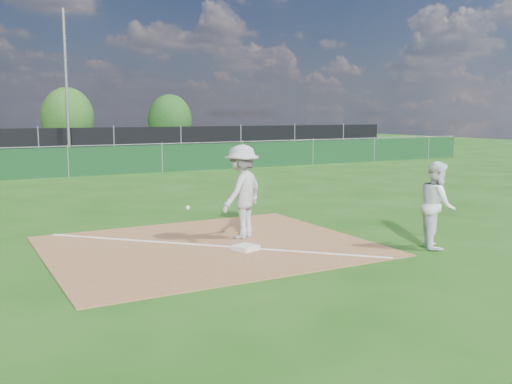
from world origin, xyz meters
The scene contains 14 objects.
ground centered at (0.00, 10.00, 0.00)m, with size 90.00×90.00×0.00m, color #1A490F.
infield_dirt centered at (0.00, 1.00, 0.01)m, with size 6.00×5.00×0.02m, color brown.
foul_line centered at (0.00, 1.00, 0.03)m, with size 0.08×7.00×0.01m, color white.
green_fence centered at (0.00, 15.00, 0.60)m, with size 44.00×0.05×1.20m, color black.
black_fence centered at (0.00, 23.00, 0.90)m, with size 46.00×0.04×1.80m, color black.
parking_lot centered at (0.00, 28.00, 0.01)m, with size 46.00×9.00×0.01m, color black.
light_pole centered at (1.50, 22.70, 4.00)m, with size 0.16×0.16×8.00m, color slate.
first_base centered at (0.47, 0.34, 0.06)m, with size 0.40×0.40×0.08m, color silver.
play_at_first centered at (0.91, 1.33, 0.98)m, with size 2.00×1.26×1.91m.
runner centered at (3.81, -1.17, 0.83)m, with size 0.81×0.63×1.67m, color white.
car_mid centered at (0.74, 27.43, 0.69)m, with size 1.43×4.10×1.35m, color black.
car_right centered at (6.77, 26.59, 0.62)m, with size 1.70×4.19×1.22m, color black.
tree_mid centered at (3.64, 34.40, 2.30)m, with size 3.77×3.77×4.47m.
tree_right centered at (11.43, 34.15, 2.10)m, with size 3.44×3.44×4.08m.
Camera 1 is at (-4.38, -8.93, 2.56)m, focal length 40.00 mm.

